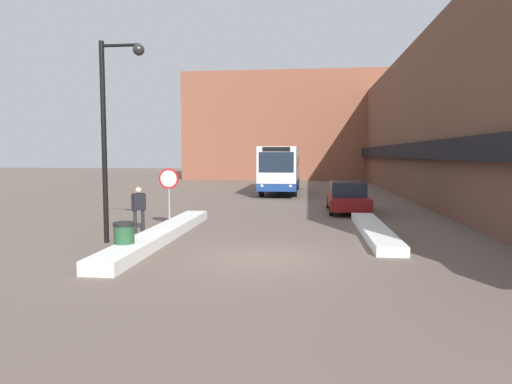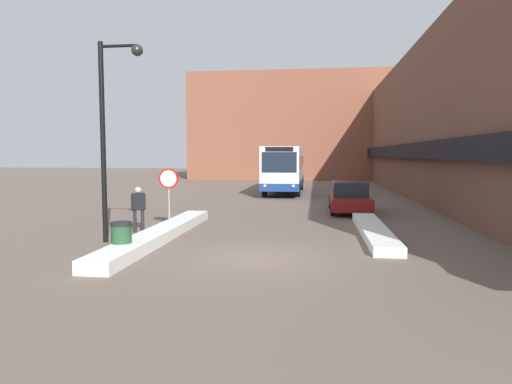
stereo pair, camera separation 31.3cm
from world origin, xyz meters
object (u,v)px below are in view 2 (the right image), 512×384
Objects in this scene: parked_car_front at (349,197)px; street_lamp at (111,119)px; trash_bin at (121,239)px; stop_sign at (169,185)px; city_bus at (285,168)px; pedestrian at (138,205)px.

street_lamp reaches higher than parked_car_front.
trash_bin is at bearing -59.46° from street_lamp.
street_lamp is at bearing 120.54° from trash_bin.
stop_sign is at bearing 91.45° from trash_bin.
city_bus is 18.45m from pedestrian.
city_bus is 11.68m from parked_car_front.
pedestrian is (-0.89, -0.78, -0.68)m from stop_sign.
street_lamp reaches higher than city_bus.
parked_car_front is 9.54m from stop_sign.
stop_sign is (-3.19, -17.19, -0.15)m from city_bus.
street_lamp is at bearing -132.08° from parked_car_front.
city_bus is at bearing 36.67° from pedestrian.
parked_car_front is 2.06× the size of stop_sign.
city_bus reaches higher than stop_sign.
pedestrian is at bearing -138.79° from parked_car_front.
city_bus is at bearing 81.93° from trash_bin.
city_bus is 10.84× the size of trash_bin.
pedestrian is 3.91m from trash_bin.
city_bus reaches higher than trash_bin.
parked_car_front is at bearing -70.13° from city_bus.
parked_car_front is 5.02× the size of trash_bin.
stop_sign is 0.36× the size of street_lamp.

